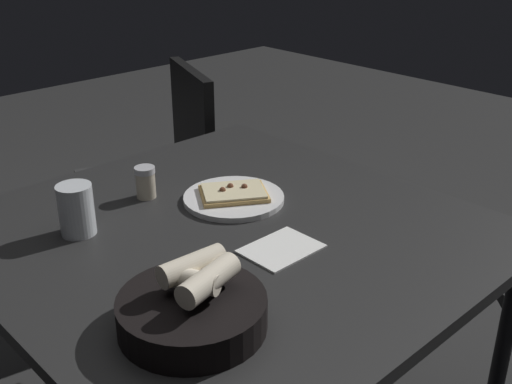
% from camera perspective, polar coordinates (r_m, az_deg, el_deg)
% --- Properties ---
extents(dining_table, '(1.05, 1.08, 0.71)m').
position_cam_1_polar(dining_table, '(1.44, -2.54, -5.28)').
color(dining_table, black).
rests_on(dining_table, ground).
extents(pizza_plate, '(0.25, 0.25, 0.04)m').
position_cam_1_polar(pizza_plate, '(1.54, -2.05, -0.43)').
color(pizza_plate, white).
rests_on(pizza_plate, dining_table).
extents(bread_basket, '(0.26, 0.26, 0.12)m').
position_cam_1_polar(bread_basket, '(1.09, -5.84, -10.51)').
color(bread_basket, black).
rests_on(bread_basket, dining_table).
extents(beer_glass, '(0.08, 0.08, 0.12)m').
position_cam_1_polar(beer_glass, '(1.43, -16.05, -1.83)').
color(beer_glass, silver).
rests_on(beer_glass, dining_table).
extents(pepper_shaker, '(0.05, 0.05, 0.08)m').
position_cam_1_polar(pepper_shaker, '(1.57, -10.04, 0.73)').
color(pepper_shaker, '#BFB299').
rests_on(pepper_shaker, dining_table).
extents(napkin, '(0.16, 0.12, 0.00)m').
position_cam_1_polar(napkin, '(1.33, 2.32, -5.19)').
color(napkin, white).
rests_on(napkin, dining_table).
extents(chair_near, '(0.57, 0.57, 0.86)m').
position_cam_1_polar(chair_near, '(2.34, -8.49, 2.27)').
color(chair_near, '#2D2D2D').
rests_on(chair_near, ground).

